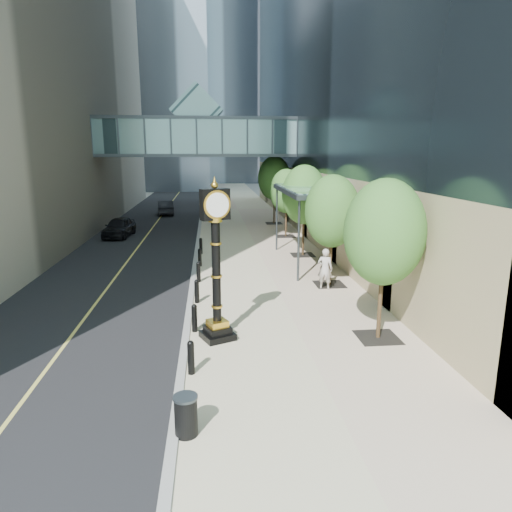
# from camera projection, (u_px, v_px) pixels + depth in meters

# --- Properties ---
(ground) EXTENTS (320.00, 320.00, 0.00)m
(ground) POSITION_uv_depth(u_px,v_px,m) (290.00, 388.00, 12.47)
(ground) COLOR gray
(ground) RESTS_ON ground
(road) EXTENTS (8.00, 180.00, 0.02)m
(road) POSITION_uv_depth(u_px,v_px,m) (166.00, 210.00, 50.59)
(road) COLOR black
(road) RESTS_ON ground
(sidewalk) EXTENTS (8.00, 180.00, 0.06)m
(sidewalk) POSITION_uv_depth(u_px,v_px,m) (238.00, 209.00, 51.37)
(sidewalk) COLOR #C0B594
(sidewalk) RESTS_ON ground
(curb) EXTENTS (0.25, 180.00, 0.07)m
(curb) POSITION_uv_depth(u_px,v_px,m) (202.00, 210.00, 50.98)
(curb) COLOR gray
(curb) RESTS_ON ground
(distant_tower_c) EXTENTS (22.00, 22.00, 65.00)m
(distant_tower_c) POSITION_uv_depth(u_px,v_px,m) (192.00, 51.00, 121.07)
(distant_tower_c) COLOR #9EAFC7
(distant_tower_c) RESTS_ON ground
(skywalk) EXTENTS (17.00, 4.20, 5.80)m
(skywalk) POSITION_uv_depth(u_px,v_px,m) (197.00, 135.00, 37.63)
(skywalk) COLOR slate
(skywalk) RESTS_ON ground
(entrance_canopy) EXTENTS (3.00, 8.00, 4.38)m
(entrance_canopy) POSITION_uv_depth(u_px,v_px,m) (309.00, 191.00, 25.46)
(entrance_canopy) COLOR #383F44
(entrance_canopy) RESTS_ON ground
(bollard_row) EXTENTS (0.20, 16.20, 0.90)m
(bollard_row) POSITION_uv_depth(u_px,v_px,m) (198.00, 282.00, 20.83)
(bollard_row) COLOR black
(bollard_row) RESTS_ON sidewalk
(street_trees) EXTENTS (2.89, 28.77, 5.93)m
(street_trees) POSITION_uv_depth(u_px,v_px,m) (302.00, 194.00, 28.10)
(street_trees) COLOR black
(street_trees) RESTS_ON sidewalk
(street_clock) EXTENTS (1.32, 1.32, 5.33)m
(street_clock) POSITION_uv_depth(u_px,v_px,m) (216.00, 273.00, 15.13)
(street_clock) COLOR black
(street_clock) RESTS_ON sidewalk
(trash_bin) EXTENTS (0.63, 0.63, 0.90)m
(trash_bin) POSITION_uv_depth(u_px,v_px,m) (186.00, 417.00, 10.23)
(trash_bin) COLOR black
(trash_bin) RESTS_ON sidewalk
(pedestrian) EXTENTS (0.83, 0.71, 1.93)m
(pedestrian) POSITION_uv_depth(u_px,v_px,m) (325.00, 269.00, 21.12)
(pedestrian) COLOR #ADA79F
(pedestrian) RESTS_ON sidewalk
(car_near) EXTENTS (2.16, 4.48, 1.48)m
(car_near) POSITION_uv_depth(u_px,v_px,m) (119.00, 227.00, 34.55)
(car_near) COLOR black
(car_near) RESTS_ON road
(car_far) EXTENTS (2.05, 4.47, 1.42)m
(car_far) POSITION_uv_depth(u_px,v_px,m) (165.00, 208.00, 46.92)
(car_far) COLOR black
(car_far) RESTS_ON road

